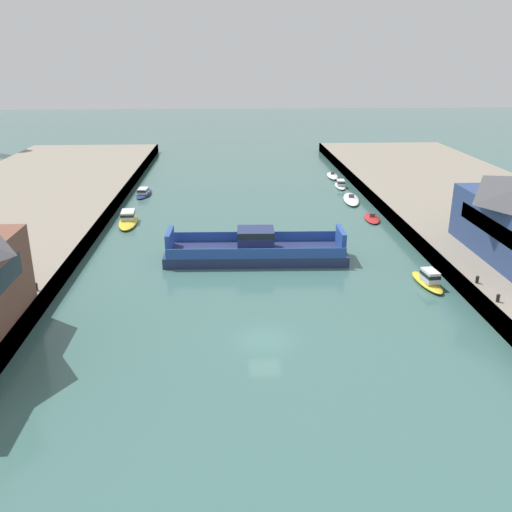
% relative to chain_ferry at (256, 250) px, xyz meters
% --- Properties ---
extents(ground_plane, '(400.00, 400.00, 0.00)m').
position_rel_chain_ferry_xyz_m(ground_plane, '(-0.19, -18.12, -1.05)').
color(ground_plane, '#3D6660').
extents(chain_ferry, '(19.58, 6.42, 3.40)m').
position_rel_chain_ferry_xyz_m(chain_ferry, '(0.00, 0.00, 0.00)').
color(chain_ferry, navy).
rests_on(chain_ferry, ground).
extents(moored_boat_near_left, '(2.15, 6.26, 1.07)m').
position_rel_chain_ferry_xyz_m(moored_boat_near_left, '(16.16, 41.88, -0.76)').
color(moored_boat_near_left, white).
rests_on(moored_boat_near_left, ground).
extents(moored_boat_near_right, '(2.29, 5.80, 1.68)m').
position_rel_chain_ferry_xyz_m(moored_boat_near_right, '(16.19, -8.21, -0.43)').
color(moored_boat_near_right, yellow).
rests_on(moored_boat_near_right, ground).
extents(moored_boat_mid_left, '(1.99, 5.68, 1.35)m').
position_rel_chain_ferry_xyz_m(moored_boat_mid_left, '(15.98, 33.74, -0.56)').
color(moored_boat_mid_left, white).
rests_on(moored_boat_mid_left, ground).
extents(moored_boat_mid_right, '(2.49, 6.77, 1.22)m').
position_rel_chain_ferry_xyz_m(moored_boat_mid_right, '(-16.29, 29.83, -0.60)').
color(moored_boat_mid_right, navy).
rests_on(moored_boat_mid_right, ground).
extents(moored_boat_far_left, '(3.31, 8.34, 1.04)m').
position_rel_chain_ferry_xyz_m(moored_boat_far_left, '(15.86, 24.61, -0.78)').
color(moored_boat_far_left, white).
rests_on(moored_boat_far_left, ground).
extents(moored_boat_far_right, '(2.95, 8.02, 1.58)m').
position_rel_chain_ferry_xyz_m(moored_boat_far_right, '(-16.15, 14.41, -0.47)').
color(moored_boat_far_right, yellow).
rests_on(moored_boat_far_right, ground).
extents(moored_boat_upstream_a, '(2.47, 5.61, 0.89)m').
position_rel_chain_ferry_xyz_m(moored_boat_upstream_a, '(16.50, 14.49, -0.85)').
color(moored_boat_upstream_a, red).
rests_on(moored_boat_upstream_a, ground).
extents(bollard_left_mid, '(0.32, 0.32, 0.71)m').
position_rel_chain_ferry_xyz_m(bollard_left_mid, '(-19.57, -15.09, 1.08)').
color(bollard_left_mid, black).
rests_on(bollard_left_mid, quay_left).
extents(bollard_right_mid, '(0.32, 0.32, 0.71)m').
position_rel_chain_ferry_xyz_m(bollard_right_mid, '(19.19, -15.80, 1.08)').
color(bollard_right_mid, black).
rests_on(bollard_right_mid, quay_right).
extents(bollard_left_aft, '(0.32, 0.32, 0.71)m').
position_rel_chain_ferry_xyz_m(bollard_left_aft, '(-19.57, -11.47, 1.08)').
color(bollard_left_aft, black).
rests_on(bollard_left_aft, quay_left).
extents(bollard_right_aft, '(0.32, 0.32, 0.71)m').
position_rel_chain_ferry_xyz_m(bollard_right_aft, '(19.19, -11.84, 1.08)').
color(bollard_right_aft, black).
rests_on(bollard_right_aft, quay_right).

